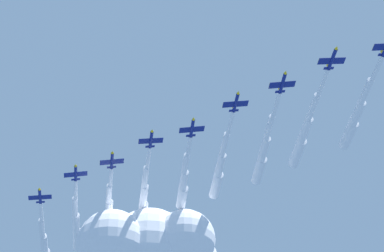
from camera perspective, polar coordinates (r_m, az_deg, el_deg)
The scene contains 10 objects.
jet_lead at distance 241.88m, azimuth 12.50°, elevation 0.89°, with size 34.45×43.77×4.03m.
jet_port_inner at distance 251.99m, azimuth 8.61°, elevation -0.44°, with size 37.83×48.89×4.00m.
jet_starboard_inner at distance 257.30m, azimuth 5.51°, elevation -1.88°, with size 38.64×47.52×4.09m.
jet_port_mid at distance 264.62m, azimuth 2.16°, elevation -3.11°, with size 37.96×48.70×4.10m.
jet_starboard_mid at distance 267.30m, azimuth -0.63°, elevation -4.23°, with size 34.53×42.69×4.09m.
jet_port_outer at distance 281.32m, azimuth -3.69°, elevation -5.40°, with size 37.95×49.02×4.01m.
jet_starboard_outer at distance 287.22m, azimuth -6.34°, elevation -6.41°, with size 35.35×45.31×4.12m.
jet_trail_port at distance 300.64m, azimuth -8.83°, elevation -7.43°, with size 38.25×48.97×4.13m.
jet_trail_starboard at distance 309.99m, azimuth -11.21°, elevation -8.91°, with size 38.94×49.34×3.98m.
cloud_puff at distance 284.57m, azimuth -3.03°, elevation -9.54°, with size 59.16×43.56×36.77m.
Camera 1 is at (-130.77, -137.14, 3.85)m, focal length 69.77 mm.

